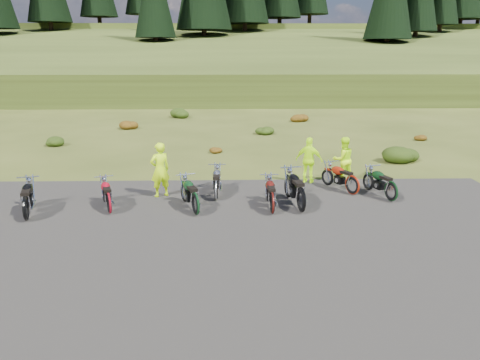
{
  "coord_description": "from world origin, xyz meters",
  "views": [
    {
      "loc": [
        0.3,
        -13.77,
        4.95
      ],
      "look_at": [
        0.67,
        0.48,
        1.0
      ],
      "focal_mm": 35.0,
      "sensor_mm": 36.0,
      "label": 1
    }
  ],
  "objects_px": {
    "motorcycle_7": "(390,202)",
    "person_middle": "(160,171)",
    "motorcycle_3": "(216,200)",
    "motorcycle_0": "(27,221)"
  },
  "relations": [
    {
      "from": "motorcycle_3",
      "to": "person_middle",
      "type": "distance_m",
      "value": 2.21
    },
    {
      "from": "motorcycle_7",
      "to": "motorcycle_0",
      "type": "bearing_deg",
      "value": 79.06
    },
    {
      "from": "motorcycle_3",
      "to": "motorcycle_0",
      "type": "bearing_deg",
      "value": 109.37
    },
    {
      "from": "motorcycle_7",
      "to": "person_middle",
      "type": "height_order",
      "value": "person_middle"
    },
    {
      "from": "person_middle",
      "to": "motorcycle_0",
      "type": "bearing_deg",
      "value": 2.18
    },
    {
      "from": "person_middle",
      "to": "motorcycle_7",
      "type": "bearing_deg",
      "value": 144.54
    },
    {
      "from": "motorcycle_3",
      "to": "person_middle",
      "type": "bearing_deg",
      "value": 78.04
    },
    {
      "from": "motorcycle_0",
      "to": "motorcycle_7",
      "type": "xyz_separation_m",
      "value": [
        11.56,
        1.57,
        0.0
      ]
    },
    {
      "from": "motorcycle_3",
      "to": "motorcycle_7",
      "type": "relative_size",
      "value": 0.99
    },
    {
      "from": "motorcycle_7",
      "to": "person_middle",
      "type": "bearing_deg",
      "value": 65.81
    }
  ]
}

